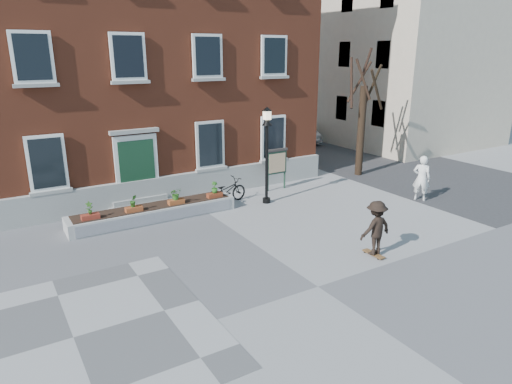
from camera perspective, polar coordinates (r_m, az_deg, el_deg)
ground at (r=12.49m, az=7.75°, el=-11.64°), size 100.00×100.00×0.00m
checker_patch at (r=11.19m, az=-21.86°, el=-16.53°), size 6.00×6.00×0.01m
bicycle at (r=18.68m, az=-3.75°, el=0.11°), size 2.04×1.00×1.03m
parked_car at (r=31.69m, az=5.63°, el=7.41°), size 2.15×4.13×1.29m
bystander at (r=20.09m, az=19.99°, el=1.63°), size 0.76×0.84×1.91m
brick_building at (r=22.94m, az=-19.49°, el=17.05°), size 18.40×10.85×12.60m
planter_assembly at (r=17.33m, az=-12.59°, el=-2.38°), size 6.20×1.12×1.15m
bare_tree at (r=23.17m, az=13.10°, el=8.82°), size 1.83×1.83×6.16m
side_street at (r=37.71m, az=10.88°, el=18.48°), size 15.20×36.00×14.50m
lamp_post at (r=18.21m, az=1.36°, el=6.27°), size 0.40×0.40×3.93m
notice_board at (r=20.30m, az=2.59°, el=3.71°), size 1.10×0.16×1.87m
skateboarder at (r=14.20m, az=14.74°, el=-4.36°), size 1.10×0.78×1.76m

